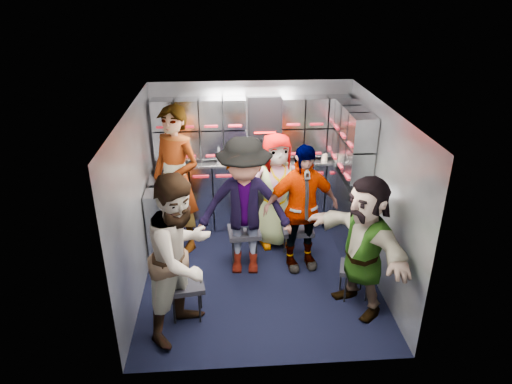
{
  "coord_description": "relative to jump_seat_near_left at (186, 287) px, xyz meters",
  "views": [
    {
      "loc": [
        -0.38,
        -4.72,
        3.35
      ],
      "look_at": [
        -0.02,
        0.35,
        0.97
      ],
      "focal_mm": 32.0,
      "sensor_mm": 36.0,
      "label": 1
    }
  ],
  "objects": [
    {
      "name": "jump_seat_mid_right",
      "position": [
        1.36,
        1.06,
        0.02
      ],
      "size": [
        0.39,
        0.37,
        0.46
      ],
      "rotation": [
        0.0,
        0.0,
        -0.01
      ],
      "color": "black",
      "rests_on": "ground"
    },
    {
      "name": "counter",
      "position": [
        0.84,
        2.01,
        0.63
      ],
      "size": [
        2.68,
        0.42,
        0.03
      ],
      "primitive_type": "cube",
      "color": "silver",
      "rests_on": "cart_bank_back"
    },
    {
      "name": "attendant_arc_b",
      "position": [
        0.67,
        0.83,
        0.5
      ],
      "size": [
        1.19,
        0.75,
        1.76
      ],
      "primitive_type": "imported",
      "rotation": [
        0.0,
        0.0,
        -0.08
      ],
      "color": "black",
      "rests_on": "ground"
    },
    {
      "name": "bottle_left",
      "position": [
        0.37,
        1.96,
        0.76
      ],
      "size": [
        0.07,
        0.07,
        0.24
      ],
      "primitive_type": "cylinder",
      "color": "white",
      "rests_on": "counter"
    },
    {
      "name": "jump_seat_near_left",
      "position": [
        0.0,
        0.0,
        0.0
      ],
      "size": [
        0.41,
        0.4,
        0.43
      ],
      "rotation": [
        0.0,
        0.0,
        0.15
      ],
      "color": "black",
      "rests_on": "ground"
    },
    {
      "name": "coffee_niche",
      "position": [
        1.02,
        2.13,
        1.09
      ],
      "size": [
        0.46,
        0.16,
        0.84
      ],
      "primitive_type": null,
      "color": "black",
      "rests_on": "wall_back"
    },
    {
      "name": "jump_seat_near_right",
      "position": [
        1.89,
        0.21,
        -0.03
      ],
      "size": [
        0.41,
        0.4,
        0.4
      ],
      "rotation": [
        0.0,
        0.0,
        -0.28
      ],
      "color": "black",
      "rests_on": "ground"
    },
    {
      "name": "jump_seat_center",
      "position": [
        1.11,
        1.65,
        -0.02
      ],
      "size": [
        0.37,
        0.35,
        0.42
      ],
      "rotation": [
        0.0,
        0.0,
        -0.06
      ],
      "color": "black",
      "rests_on": "ground"
    },
    {
      "name": "wall_right",
      "position": [
        2.24,
        0.72,
        0.67
      ],
      "size": [
        0.04,
        3.0,
        2.1
      ],
      "primitive_type": "cube",
      "color": "#8F949C",
      "rests_on": "ground"
    },
    {
      "name": "bottle_mid",
      "position": [
        0.86,
        1.96,
        0.78
      ],
      "size": [
        0.06,
        0.06,
        0.26
      ],
      "primitive_type": "cylinder",
      "color": "white",
      "rests_on": "counter"
    },
    {
      "name": "cup_left",
      "position": [
        0.41,
        1.95,
        0.69
      ],
      "size": [
        0.08,
        0.08,
        0.09
      ],
      "primitive_type": "cylinder",
      "color": "#CDB190",
      "rests_on": "counter"
    },
    {
      "name": "cup_right",
      "position": [
        1.85,
        1.95,
        0.69
      ],
      "size": [
        0.08,
        0.08,
        0.09
      ],
      "primitive_type": "cylinder",
      "color": "#CDB190",
      "rests_on": "counter"
    },
    {
      "name": "ceiling",
      "position": [
        0.84,
        0.72,
        1.72
      ],
      "size": [
        2.8,
        3.0,
        0.02
      ],
      "primitive_type": "cube",
      "color": "silver",
      "rests_on": "wall_back"
    },
    {
      "name": "wall_back",
      "position": [
        0.84,
        2.22,
        0.67
      ],
      "size": [
        2.8,
        0.04,
        2.1
      ],
      "primitive_type": "cube",
      "color": "#8F949C",
      "rests_on": "ground"
    },
    {
      "name": "right_cabinet",
      "position": [
        2.09,
        1.32,
        0.12
      ],
      "size": [
        0.28,
        1.2,
        1.0
      ],
      "primitive_type": "cube",
      "color": "#A0A6B0",
      "rests_on": "ground"
    },
    {
      "name": "attendant_arc_c",
      "position": [
        1.11,
        1.47,
        0.41
      ],
      "size": [
        0.84,
        0.61,
        1.58
      ],
      "primitive_type": "imported",
      "rotation": [
        0.0,
        0.0,
        0.15
      ],
      "color": "black",
      "rests_on": "ground"
    },
    {
      "name": "attendant_arc_d",
      "position": [
        1.36,
        0.88,
        0.43
      ],
      "size": [
        1.02,
        0.57,
        1.64
      ],
      "primitive_type": "imported",
      "rotation": [
        0.0,
        0.0,
        0.18
      ],
      "color": "black",
      "rests_on": "ground"
    },
    {
      "name": "wall_left",
      "position": [
        -0.56,
        0.72,
        0.67
      ],
      "size": [
        0.04,
        3.0,
        2.1
      ],
      "primitive_type": "cube",
      "color": "#8F949C",
      "rests_on": "ground"
    },
    {
      "name": "jump_seat_mid_left",
      "position": [
        0.67,
        1.01,
        0.03
      ],
      "size": [
        0.42,
        0.4,
        0.47
      ],
      "rotation": [
        0.0,
        0.0,
        0.07
      ],
      "color": "black",
      "rests_on": "ground"
    },
    {
      "name": "floor",
      "position": [
        0.84,
        0.72,
        -0.38
      ],
      "size": [
        3.0,
        3.0,
        0.0
      ],
      "primitive_type": "plane",
      "color": "black",
      "rests_on": "ground"
    },
    {
      "name": "attendant_standing",
      "position": [
        -0.19,
        1.46,
        0.6
      ],
      "size": [
        0.86,
        0.8,
        1.97
      ],
      "primitive_type": "imported",
      "rotation": [
        0.0,
        0.0,
        -0.61
      ],
      "color": "black",
      "rests_on": "ground"
    },
    {
      "name": "bottle_right",
      "position": [
        1.03,
        1.96,
        0.76
      ],
      "size": [
        0.07,
        0.07,
        0.23
      ],
      "primitive_type": "cylinder",
      "color": "white",
      "rests_on": "counter"
    },
    {
      "name": "cart_bank_back",
      "position": [
        0.84,
        2.01,
        0.11
      ],
      "size": [
        2.68,
        0.38,
        0.99
      ],
      "primitive_type": "cube",
      "color": "#A0A6B0",
      "rests_on": "ground"
    },
    {
      "name": "attendant_arc_a",
      "position": [
        0.0,
        -0.18,
        0.49
      ],
      "size": [
        1.02,
        1.08,
        1.76
      ],
      "primitive_type": "imported",
      "rotation": [
        0.0,
        0.0,
        0.99
      ],
      "color": "black",
      "rests_on": "ground"
    },
    {
      "name": "red_latch_strip",
      "position": [
        0.84,
        1.81,
        0.5
      ],
      "size": [
        2.6,
        0.02,
        0.03
      ],
      "primitive_type": "cube",
      "color": "#B11423",
      "rests_on": "cart_bank_back"
    },
    {
      "name": "cart_bank_left",
      "position": [
        -0.35,
        1.28,
        0.11
      ],
      "size": [
        0.38,
        0.76,
        0.99
      ],
      "primitive_type": "cube",
      "color": "#A0A6B0",
      "rests_on": "ground"
    },
    {
      "name": "attendant_arc_e",
      "position": [
        1.89,
        0.03,
        0.41
      ],
      "size": [
        1.08,
        1.52,
        1.58
      ],
      "primitive_type": "imported",
      "rotation": [
        0.0,
        0.0,
        -1.1
      ],
      "color": "black",
      "rests_on": "ground"
    },
    {
      "name": "locker_bank_back",
      "position": [
        0.84,
        2.07,
        1.11
      ],
      "size": [
        2.68,
        0.28,
        0.82
      ],
      "primitive_type": "cube",
      "color": "#A0A6B0",
      "rests_on": "wall_back"
    },
    {
      "name": "locker_bank_right",
      "position": [
        2.09,
        1.42,
        1.11
      ],
      "size": [
        0.28,
        1.0,
        0.82
      ],
      "primitive_type": "cube",
      "color": "#A0A6B0",
      "rests_on": "wall_right"
    }
  ]
}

